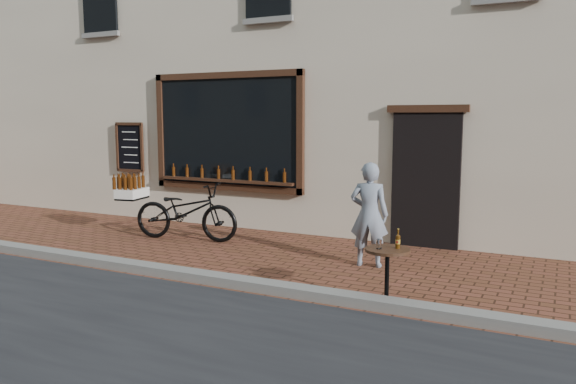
% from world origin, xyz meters
% --- Properties ---
extents(ground, '(90.00, 90.00, 0.00)m').
position_xyz_m(ground, '(0.00, 0.00, 0.00)').
color(ground, '#5A301D').
rests_on(ground, ground).
extents(kerb, '(90.00, 0.25, 0.12)m').
position_xyz_m(kerb, '(0.00, 0.20, 0.06)').
color(kerb, slate).
rests_on(kerb, ground).
extents(cargo_bicycle, '(2.31, 0.97, 1.08)m').
position_xyz_m(cargo_bicycle, '(-1.97, 2.14, 0.51)').
color(cargo_bicycle, black).
rests_on(cargo_bicycle, ground).
extents(bistro_table, '(0.51, 0.51, 0.88)m').
position_xyz_m(bistro_table, '(2.18, 0.37, 0.47)').
color(bistro_table, black).
rests_on(bistro_table, ground).
extents(pedestrian, '(0.59, 0.43, 1.50)m').
position_xyz_m(pedestrian, '(1.46, 1.90, 0.75)').
color(pedestrian, gray).
rests_on(pedestrian, ground).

